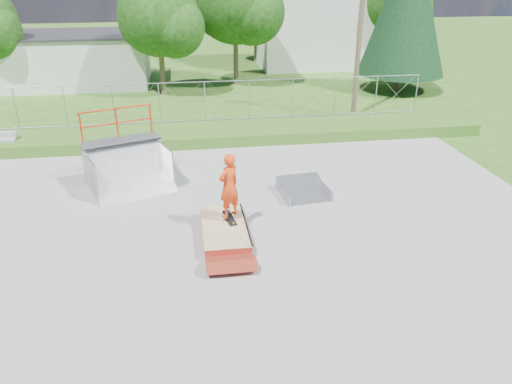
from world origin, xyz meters
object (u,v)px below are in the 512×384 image
quarter_pipe (128,154)px  flat_bank_ramp (304,190)px  grind_box (224,231)px  skater (229,188)px

quarter_pipe → flat_bank_ramp: quarter_pipe is taller
grind_box → quarter_pipe: bearing=127.0°
quarter_pipe → skater: size_ratio=1.38×
quarter_pipe → skater: quarter_pipe is taller
flat_bank_ramp → skater: size_ratio=0.84×
flat_bank_ramp → grind_box: bearing=-146.4°
quarter_pipe → skater: (2.99, -3.45, 0.07)m
flat_bank_ramp → skater: (-2.66, -2.04, 1.13)m
quarter_pipe → flat_bank_ramp: bearing=-34.4°
flat_bank_ramp → skater: skater is taller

